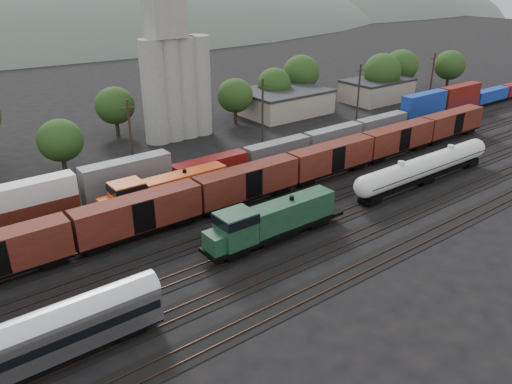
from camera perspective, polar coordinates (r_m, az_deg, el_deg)
ground at (r=65.06m, az=4.29°, el=-1.99°), size 600.00×600.00×0.00m
tracks at (r=65.04m, az=4.29°, el=-1.95°), size 180.00×33.20×0.20m
green_locomotive at (r=55.73m, az=1.52°, el=-3.39°), size 18.62×3.29×4.93m
tank_car_a at (r=71.15m, az=16.10°, el=1.78°), size 17.15×3.07×4.50m
tank_car_b at (r=80.32m, az=21.17°, el=3.60°), size 17.01×3.05×4.46m
passenger_coach at (r=42.08m, az=-25.78°, el=-15.73°), size 22.53×2.78×5.12m
orange_locomotive at (r=64.69m, az=-10.58°, el=0.13°), size 19.10×3.18×4.77m
boxcar_string at (r=61.34m, az=-6.77°, el=-0.55°), size 122.80×2.90×4.20m
container_wall at (r=83.69m, az=5.23°, el=5.86°), size 185.20×2.60×5.80m
grain_silo at (r=91.75m, az=-9.20°, el=12.89°), size 13.40×5.00×29.00m
industrial_sheds at (r=94.70m, az=-6.85°, el=7.95°), size 119.38×17.26×5.10m
tree_band at (r=87.48m, az=-17.16°, el=8.98°), size 165.81×21.59×14.27m
utility_poles at (r=79.48m, az=-6.15°, el=7.61°), size 122.20×0.36×12.00m
distant_hills at (r=313.84m, az=-25.82°, el=12.66°), size 860.00×286.00×130.00m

